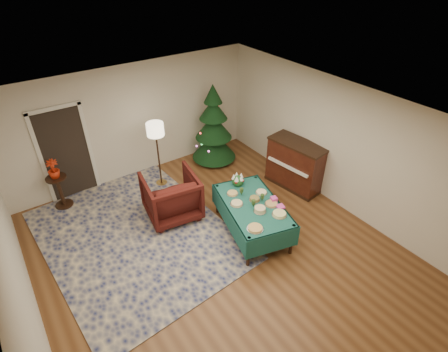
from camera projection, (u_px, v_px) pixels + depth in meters
room_shell at (219, 198)px, 5.73m from camera, size 7.00×7.00×7.00m
doorway at (66, 152)px, 7.47m from camera, size 1.08×0.04×2.16m
rug at (136, 235)px, 6.93m from camera, size 3.48×4.41×0.02m
buffet_table at (252, 210)px, 6.72m from camera, size 1.44×1.97×0.69m
platter_0 at (255, 228)px, 6.06m from camera, size 0.29×0.29×0.04m
platter_1 at (279, 214)px, 6.36m from camera, size 0.28×0.28×0.06m
platter_2 at (260, 210)px, 6.44m from camera, size 0.24×0.24×0.09m
platter_3 at (271, 204)px, 6.62m from camera, size 0.26×0.26×0.04m
platter_4 at (237, 203)px, 6.62m from camera, size 0.25×0.25×0.05m
platter_5 at (255, 199)px, 6.72m from camera, size 0.22×0.22×0.07m
platter_6 at (261, 192)px, 6.92m from camera, size 0.24×0.24×0.04m
platter_7 at (232, 193)px, 6.89m from camera, size 0.23×0.23×0.04m
goblet_0 at (241, 192)px, 6.83m from camera, size 0.07×0.07×0.16m
goblet_1 at (262, 198)px, 6.67m from camera, size 0.07×0.07×0.16m
goblet_2 at (253, 203)px, 6.52m from camera, size 0.07×0.07×0.16m
napkin_stack at (280, 207)px, 6.55m from camera, size 0.17×0.17×0.04m
gift_box at (274, 199)px, 6.69m from camera, size 0.13×0.13×0.09m
centerpiece at (238, 180)px, 7.10m from camera, size 0.25×0.25×0.29m
armchair at (171, 194)px, 7.15m from camera, size 1.18×1.12×1.07m
floor_lamp at (156, 133)px, 7.65m from camera, size 0.38×0.38×1.58m
side_table at (61, 192)px, 7.50m from camera, size 0.42×0.42×0.75m
potted_plant at (54, 173)px, 7.22m from camera, size 0.23×0.41×0.23m
christmas_tree at (214, 128)px, 8.79m from camera, size 1.49×1.49×2.07m
piano at (295, 165)px, 8.03m from camera, size 0.79×1.39×1.14m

